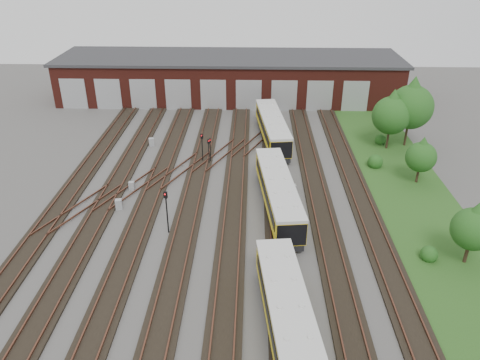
{
  "coord_description": "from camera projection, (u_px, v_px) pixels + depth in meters",
  "views": [
    {
      "loc": [
        3.68,
        -30.1,
        22.22
      ],
      "look_at": [
        2.53,
        8.52,
        2.0
      ],
      "focal_mm": 35.0,
      "sensor_mm": 36.0,
      "label": 1
    }
  ],
  "objects": [
    {
      "name": "bush_2",
      "position": [
        381.0,
        139.0,
        56.0
      ],
      "size": [
        1.32,
        1.32,
        1.32
      ],
      "primitive_type": "sphere",
      "color": "#1B4B15",
      "rests_on": "ground"
    },
    {
      "name": "relay_cabinet_2",
      "position": [
        119.0,
        204.0,
        42.6
      ],
      "size": [
        0.68,
        0.6,
        0.98
      ],
      "primitive_type": "cube",
      "rotation": [
        0.0,
        0.0,
        0.2
      ],
      "color": "#949598",
      "rests_on": "ground"
    },
    {
      "name": "bush_0",
      "position": [
        430.0,
        252.0,
        35.87
      ],
      "size": [
        1.33,
        1.33,
        1.33
      ],
      "primitive_type": "sphere",
      "color": "#1B4B15",
      "rests_on": "ground"
    },
    {
      "name": "signal_mast_2",
      "position": [
        202.0,
        144.0,
        50.75
      ],
      "size": [
        0.29,
        0.27,
        3.33
      ],
      "rotation": [
        0.0,
        0.0,
        -0.16
      ],
      "color": "black",
      "rests_on": "ground"
    },
    {
      "name": "relay_cabinet_3",
      "position": [
        266.0,
        126.0,
        60.2
      ],
      "size": [
        0.77,
        0.71,
        1.04
      ],
      "primitive_type": "cube",
      "rotation": [
        0.0,
        0.0,
        -0.36
      ],
      "color": "#949598",
      "rests_on": "ground"
    },
    {
      "name": "signal_mast_1",
      "position": [
        210.0,
        147.0,
        50.81
      ],
      "size": [
        0.25,
        0.23,
        2.84
      ],
      "rotation": [
        0.0,
        0.0,
        0.21
      ],
      "color": "black",
      "rests_on": "ground"
    },
    {
      "name": "signal_mast_0",
      "position": [
        167.0,
        207.0,
        38.31
      ],
      "size": [
        0.31,
        0.29,
        3.91
      ],
      "rotation": [
        0.0,
        0.0,
        -0.14
      ],
      "color": "black",
      "rests_on": "ground"
    },
    {
      "name": "tree_3",
      "position": [
        474.0,
        225.0,
        34.26
      ],
      "size": [
        3.22,
        3.22,
        5.34
      ],
      "color": "#332317",
      "rests_on": "ground"
    },
    {
      "name": "tree_1",
      "position": [
        422.0,
        154.0,
        45.95
      ],
      "size": [
        3.01,
        3.01,
        4.99
      ],
      "color": "#332317",
      "rests_on": "ground"
    },
    {
      "name": "relay_cabinet_0",
      "position": [
        132.0,
        186.0,
        45.88
      ],
      "size": [
        0.54,
        0.45,
        0.87
      ],
      "primitive_type": "cube",
      "rotation": [
        0.0,
        0.0,
        0.03
      ],
      "color": "#949598",
      "rests_on": "ground"
    },
    {
      "name": "maintenance_shed",
      "position": [
        229.0,
        77.0,
        70.97
      ],
      "size": [
        51.0,
        12.5,
        6.35
      ],
      "color": "#531C14",
      "rests_on": "ground"
    },
    {
      "name": "tree_2",
      "position": [
        412.0,
        102.0,
        53.32
      ],
      "size": [
        5.07,
        5.07,
        8.4
      ],
      "color": "#332317",
      "rests_on": "ground"
    },
    {
      "name": "relay_cabinet_4",
      "position": [
        293.0,
        190.0,
        45.02
      ],
      "size": [
        0.7,
        0.61,
        1.04
      ],
      "primitive_type": "cube",
      "rotation": [
        0.0,
        0.0,
        0.16
      ],
      "color": "#949598",
      "rests_on": "ground"
    },
    {
      "name": "grass_verge",
      "position": [
        410.0,
        193.0,
        45.4
      ],
      "size": [
        8.0,
        55.0,
        0.05
      ],
      "primitive_type": "cube",
      "color": "#244A18",
      "rests_on": "ground"
    },
    {
      "name": "metro_train",
      "position": [
        278.0,
        193.0,
        41.83
      ],
      "size": [
        3.97,
        45.91,
        2.84
      ],
      "rotation": [
        0.0,
        0.0,
        0.11
      ],
      "color": "black",
      "rests_on": "ground"
    },
    {
      "name": "signal_mast_3",
      "position": [
        209.0,
        149.0,
        50.29
      ],
      "size": [
        0.27,
        0.26,
        2.95
      ],
      "rotation": [
        0.0,
        0.0,
        0.42
      ],
      "color": "black",
      "rests_on": "ground"
    },
    {
      "name": "track_network",
      "position": [
        203.0,
        246.0,
        37.53
      ],
      "size": [
        30.4,
        70.0,
        0.33
      ],
      "color": "black",
      "rests_on": "ground"
    },
    {
      "name": "relay_cabinet_1",
      "position": [
        152.0,
        142.0,
        55.48
      ],
      "size": [
        0.72,
        0.66,
        0.98
      ],
      "primitive_type": "cube",
      "rotation": [
        0.0,
        0.0,
        0.34
      ],
      "color": "#949598",
      "rests_on": "ground"
    },
    {
      "name": "tree_0",
      "position": [
        392.0,
        111.0,
        52.91
      ],
      "size": [
        4.33,
        4.33,
        7.18
      ],
      "color": "#332317",
      "rests_on": "ground"
    },
    {
      "name": "bush_1",
      "position": [
        375.0,
        160.0,
        50.31
      ],
      "size": [
        1.61,
        1.61,
        1.61
      ],
      "primitive_type": "sphere",
      "color": "#1B4B15",
      "rests_on": "ground"
    },
    {
      "name": "ground",
      "position": [
        205.0,
        252.0,
        37.05
      ],
      "size": [
        120.0,
        120.0,
        0.0
      ],
      "primitive_type": "plane",
      "color": "#42403E",
      "rests_on": "ground"
    }
  ]
}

